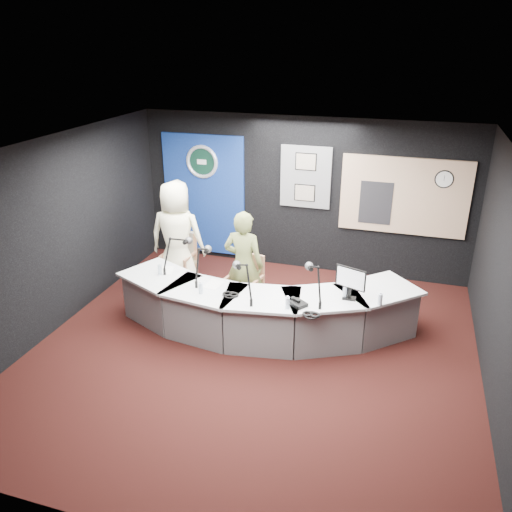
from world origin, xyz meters
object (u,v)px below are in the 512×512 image
(armchair_right, at_px, (244,289))
(person_man, at_px, (177,237))
(person_woman, at_px, (244,265))
(broadcast_desk, at_px, (261,309))
(armchair_left, at_px, (179,266))

(armchair_right, xyz_separation_m, person_man, (-1.35, 0.53, 0.52))
(person_man, bearing_deg, person_woman, 152.60)
(armchair_right, height_order, person_woman, person_woman)
(armchair_right, bearing_deg, broadcast_desk, -36.38)
(armchair_right, relative_size, person_woman, 0.51)
(person_woman, bearing_deg, broadcast_desk, 135.06)
(armchair_left, xyz_separation_m, armchair_right, (1.35, -0.53, 0.01))
(armchair_left, height_order, person_woman, person_woman)
(armchair_left, xyz_separation_m, person_man, (0.00, 0.00, 0.53))
(broadcast_desk, bearing_deg, person_man, 151.44)
(broadcast_desk, bearing_deg, person_woman, 133.48)
(armchair_left, bearing_deg, broadcast_desk, -24.63)
(person_man, relative_size, person_woman, 1.12)
(armchair_right, distance_m, person_woman, 0.42)
(broadcast_desk, bearing_deg, armchair_right, 133.48)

